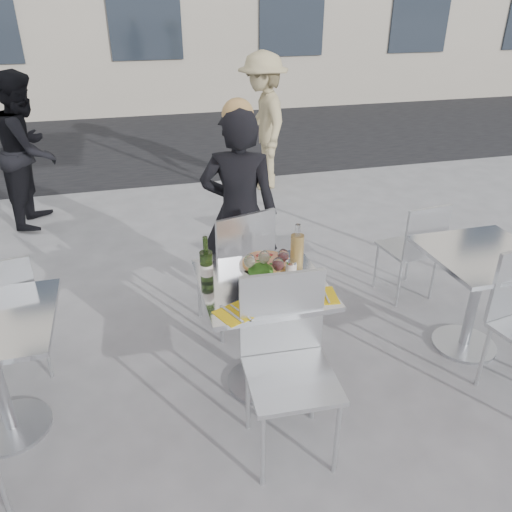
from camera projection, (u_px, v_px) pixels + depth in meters
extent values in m
plane|color=slate|center=(262.00, 382.00, 3.23)|extent=(80.00, 80.00, 0.00)
cube|color=black|center=(163.00, 138.00, 8.80)|extent=(24.00, 5.00, 0.00)
cylinder|color=#B7BABF|center=(262.00, 381.00, 3.23)|extent=(0.44, 0.44, 0.02)
cylinder|color=#B7BABF|center=(262.00, 336.00, 3.06)|extent=(0.07, 0.07, 0.72)
cube|color=silver|center=(263.00, 285.00, 2.89)|extent=(0.72, 0.72, 0.03)
cylinder|color=#B7BABF|center=(12.00, 427.00, 2.88)|extent=(0.44, 0.44, 0.02)
cylinder|color=#B7BABF|center=(463.00, 344.00, 3.57)|extent=(0.44, 0.44, 0.02)
cylinder|color=#B7BABF|center=(474.00, 302.00, 3.40)|extent=(0.07, 0.07, 0.72)
cube|color=silver|center=(485.00, 254.00, 3.24)|extent=(0.72, 0.72, 0.03)
cylinder|color=silver|center=(242.00, 278.00, 3.96)|extent=(0.03, 0.03, 0.47)
cylinder|color=silver|center=(199.00, 291.00, 3.79)|extent=(0.03, 0.03, 0.47)
cylinder|color=silver|center=(267.00, 300.00, 3.67)|extent=(0.03, 0.03, 0.47)
cylinder|color=silver|center=(221.00, 315.00, 3.50)|extent=(0.03, 0.03, 0.47)
cube|color=silver|center=(232.00, 267.00, 3.62)|extent=(0.54, 0.54, 0.03)
cube|color=silver|center=(246.00, 247.00, 3.34)|extent=(0.43, 0.14, 0.47)
cylinder|color=silver|center=(263.00, 451.00, 2.45)|extent=(0.03, 0.03, 0.48)
cylinder|color=silver|center=(337.00, 438.00, 2.52)|extent=(0.03, 0.03, 0.48)
cylinder|color=silver|center=(248.00, 396.00, 2.78)|extent=(0.03, 0.03, 0.48)
cylinder|color=silver|center=(314.00, 386.00, 2.85)|extent=(0.03, 0.03, 0.48)
cube|color=silver|center=(292.00, 380.00, 2.53)|extent=(0.47, 0.47, 0.03)
cube|color=silver|center=(282.00, 313.00, 2.61)|extent=(0.45, 0.05, 0.48)
cylinder|color=silver|center=(43.00, 321.00, 3.47)|extent=(0.02, 0.02, 0.44)
cylinder|color=silver|center=(46.00, 350.00, 3.18)|extent=(0.02, 0.02, 0.44)
cube|color=silver|center=(7.00, 312.00, 3.15)|extent=(0.47, 0.47, 0.02)
cylinder|color=silver|center=(408.00, 259.00, 4.31)|extent=(0.02, 0.02, 0.41)
cylinder|color=silver|center=(376.00, 266.00, 4.21)|extent=(0.02, 0.02, 0.41)
cylinder|color=silver|center=(433.00, 277.00, 4.04)|extent=(0.02, 0.02, 0.41)
cylinder|color=silver|center=(399.00, 284.00, 3.94)|extent=(0.02, 0.02, 0.41)
cube|color=silver|center=(407.00, 248.00, 4.02)|extent=(0.42, 0.42, 0.02)
cube|color=silver|center=(427.00, 233.00, 3.77)|extent=(0.38, 0.06, 0.41)
cylinder|color=silver|center=(483.00, 357.00, 3.10)|extent=(0.02, 0.02, 0.46)
imported|color=black|center=(239.00, 214.00, 3.70)|extent=(0.67, 0.54, 1.58)
imported|color=black|center=(28.00, 150.00, 5.20)|extent=(0.72, 0.86, 1.60)
imported|color=tan|center=(263.00, 122.00, 6.21)|extent=(0.63, 1.08, 1.67)
cylinder|color=#DF9E57|center=(284.00, 294.00, 2.76)|extent=(0.33, 0.33, 0.02)
cylinder|color=beige|center=(284.00, 293.00, 2.75)|extent=(0.29, 0.29, 0.00)
cylinder|color=white|center=(266.00, 265.00, 3.07)|extent=(0.34, 0.34, 0.01)
cylinder|color=#DF9E57|center=(266.00, 263.00, 3.06)|extent=(0.30, 0.30, 0.02)
cylinder|color=beige|center=(266.00, 261.00, 3.06)|extent=(0.26, 0.26, 0.00)
cylinder|color=white|center=(261.00, 277.00, 2.94)|extent=(0.22, 0.22, 0.01)
ellipsoid|color=#206B1A|center=(261.00, 271.00, 2.92)|extent=(0.15, 0.15, 0.08)
sphere|color=#B21914|center=(266.00, 267.00, 2.94)|extent=(0.03, 0.03, 0.03)
cylinder|color=#334F1D|center=(207.00, 268.00, 2.84)|extent=(0.07, 0.07, 0.20)
cone|color=#334F1D|center=(206.00, 252.00, 2.79)|extent=(0.07, 0.07, 0.03)
cylinder|color=#334F1D|center=(205.00, 245.00, 2.77)|extent=(0.03, 0.03, 0.10)
cylinder|color=silver|center=(207.00, 269.00, 2.84)|extent=(0.07, 0.07, 0.07)
cylinder|color=tan|center=(297.00, 252.00, 2.99)|extent=(0.08, 0.08, 0.22)
cylinder|color=white|center=(298.00, 231.00, 2.93)|extent=(0.03, 0.03, 0.08)
cylinder|color=white|center=(291.00, 270.00, 2.93)|extent=(0.06, 0.06, 0.09)
cylinder|color=silver|center=(291.00, 262.00, 2.90)|extent=(0.06, 0.06, 0.02)
cylinder|color=white|center=(250.00, 278.00, 2.93)|extent=(0.06, 0.06, 0.00)
cylinder|color=white|center=(250.00, 271.00, 2.91)|extent=(0.01, 0.01, 0.09)
ellipsoid|color=white|center=(250.00, 261.00, 2.88)|extent=(0.07, 0.07, 0.08)
ellipsoid|color=beige|center=(250.00, 262.00, 2.89)|extent=(0.05, 0.05, 0.05)
cylinder|color=white|center=(264.00, 274.00, 2.97)|extent=(0.06, 0.06, 0.00)
cylinder|color=white|center=(264.00, 268.00, 2.95)|extent=(0.01, 0.01, 0.09)
ellipsoid|color=white|center=(264.00, 257.00, 2.92)|extent=(0.07, 0.07, 0.08)
ellipsoid|color=beige|center=(264.00, 259.00, 2.93)|extent=(0.05, 0.05, 0.05)
cylinder|color=white|center=(278.00, 281.00, 2.90)|extent=(0.06, 0.06, 0.00)
cylinder|color=white|center=(278.00, 275.00, 2.88)|extent=(0.01, 0.01, 0.09)
ellipsoid|color=white|center=(278.00, 264.00, 2.85)|extent=(0.07, 0.07, 0.08)
ellipsoid|color=#4A0A0A|center=(278.00, 266.00, 2.85)|extent=(0.05, 0.05, 0.05)
cylinder|color=white|center=(283.00, 272.00, 2.99)|extent=(0.06, 0.06, 0.00)
cylinder|color=white|center=(283.00, 266.00, 2.97)|extent=(0.01, 0.01, 0.09)
ellipsoid|color=white|center=(283.00, 256.00, 2.94)|extent=(0.07, 0.07, 0.08)
ellipsoid|color=#4A0A0A|center=(283.00, 257.00, 2.94)|extent=(0.05, 0.05, 0.05)
cube|color=yellow|center=(235.00, 314.00, 2.60)|extent=(0.24, 0.24, 0.00)
cube|color=#B7BABF|center=(231.00, 314.00, 2.59)|extent=(0.09, 0.19, 0.00)
cube|color=#B7BABF|center=(241.00, 312.00, 2.61)|extent=(0.08, 0.17, 0.00)
cube|color=yellow|center=(320.00, 296.00, 2.76)|extent=(0.20, 0.20, 0.00)
cube|color=#B7BABF|center=(317.00, 296.00, 2.75)|extent=(0.04, 0.20, 0.00)
cube|color=#B7BABF|center=(325.00, 294.00, 2.76)|extent=(0.04, 0.18, 0.00)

